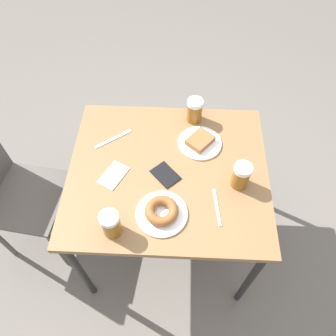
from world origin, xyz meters
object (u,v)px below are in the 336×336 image
plate_with_donut (162,212)px  chair (6,188)px  plate_with_cake (200,142)px  napkin_folded (114,175)px  beer_mug_center (111,224)px  fork (217,207)px  beer_mug_right (195,110)px  beer_mug_left (241,176)px  knife (113,139)px  passport_near_edge (165,175)px

plate_with_donut → chair: bearing=75.0°
plate_with_cake → napkin_folded: size_ratio=1.30×
plate_with_donut → beer_mug_center: beer_mug_center is taller
plate_with_donut → fork: size_ratio=1.22×
plate_with_donut → beer_mug_right: 0.57m
beer_mug_left → knife: beer_mug_left is taller
plate_with_donut → beer_mug_center: bearing=113.4°
plate_with_donut → beer_mug_center: 0.22m
beer_mug_left → beer_mug_center: size_ratio=1.00×
plate_with_donut → knife: plate_with_donut is taller
beer_mug_right → passport_near_edge: bearing=159.8°
fork → knife: same height
plate_with_cake → beer_mug_left: (-0.22, -0.17, 0.05)m
beer_mug_left → fork: (-0.12, 0.10, -0.06)m
plate_with_cake → plate_with_donut: 0.43m
chair → fork: 1.11m
napkin_folded → passport_near_edge: size_ratio=1.08×
passport_near_edge → beer_mug_center: bearing=144.7°
chair → beer_mug_center: (-0.31, -0.64, 0.29)m
chair → plate_with_cake: size_ratio=4.08×
beer_mug_center → napkin_folded: 0.28m
beer_mug_center → passport_near_edge: size_ratio=0.86×
napkin_folded → fork: 0.49m
beer_mug_center → knife: 0.50m
beer_mug_center → beer_mug_left: bearing=-64.6°
chair → plate_with_donut: (-0.22, -0.84, 0.24)m
plate_with_donut → fork: plate_with_donut is taller
plate_with_cake → passport_near_edge: size_ratio=1.40×
fork → passport_near_edge: (0.16, 0.23, 0.00)m
plate_with_donut → beer_mug_left: 0.38m
fork → chair: bearing=80.5°
napkin_folded → passport_near_edge: bearing=-86.7°
beer_mug_right → fork: (-0.51, -0.10, -0.06)m
chair → beer_mug_right: 1.07m
napkin_folded → plate_with_cake: bearing=-62.4°
beer_mug_right → beer_mug_center: bearing=152.5°
beer_mug_left → plate_with_cake: bearing=37.6°
chair → beer_mug_center: 0.77m
beer_mug_center → passport_near_edge: beer_mug_center is taller
beer_mug_left → beer_mug_right: (0.39, 0.20, 0.00)m
beer_mug_right → passport_near_edge: beer_mug_right is taller
knife → passport_near_edge: bearing=-126.9°
plate_with_cake → plate_with_donut: (-0.39, 0.16, 0.01)m
chair → beer_mug_right: size_ratio=6.69×
plate_with_donut → passport_near_edge: bearing=-1.6°
beer_mug_left → knife: (0.23, 0.60, -0.06)m
beer_mug_right → napkin_folded: beer_mug_right is taller
plate_with_cake → beer_mug_left: size_ratio=1.64×
napkin_folded → passport_near_edge: 0.24m
chair → passport_near_edge: 0.88m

